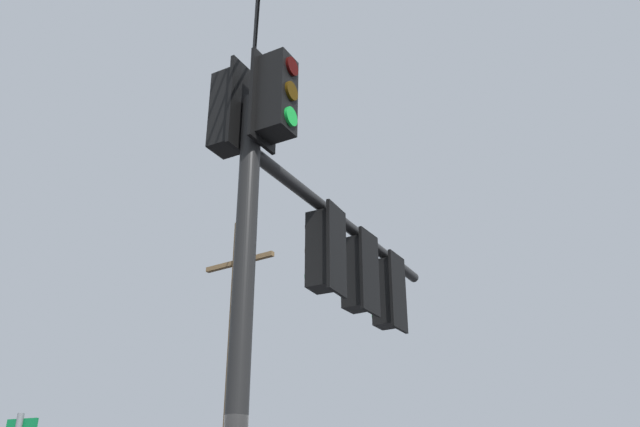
# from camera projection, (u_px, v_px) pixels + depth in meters

# --- Properties ---
(signal_mast_assembly) EXTENTS (1.85, 4.37, 6.09)m
(signal_mast_assembly) POSITION_uv_depth(u_px,v_px,m) (307.00, 250.00, 7.11)
(signal_mast_assembly) COLOR black
(signal_mast_assembly) RESTS_ON ground
(utility_pole_wooden) EXTENTS (2.12, 0.62, 8.78)m
(utility_pole_wooden) POSITION_uv_depth(u_px,v_px,m) (232.00, 391.00, 15.48)
(utility_pole_wooden) COLOR brown
(utility_pole_wooden) RESTS_ON ground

